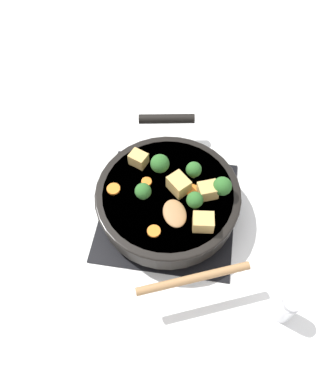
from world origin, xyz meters
name	(u,v)px	position (x,y,z in m)	size (l,w,h in m)	color
ground_plane	(168,211)	(0.00, 0.00, 0.00)	(2.40, 2.40, 0.00)	white
front_burner_grate	(168,208)	(0.00, 0.00, 0.01)	(0.31, 0.31, 0.03)	black
skillet_pan	(168,197)	(0.00, 0.00, 0.06)	(0.41, 0.32, 0.06)	black
wooden_spoon	(185,248)	(-0.13, -0.05, 0.09)	(0.22, 0.21, 0.02)	#A87A4C
tofu_cube_center_large	(208,191)	(0.01, -0.08, 0.10)	(0.04, 0.03, 0.03)	tan
tofu_cube_near_handle	(179,184)	(0.01, -0.02, 0.10)	(0.04, 0.04, 0.04)	tan
tofu_cube_east_chunk	(203,222)	(-0.07, -0.08, 0.10)	(0.04, 0.03, 0.03)	tan
tofu_cube_west_chunk	(138,159)	(0.07, 0.08, 0.10)	(0.04, 0.03, 0.03)	tan
broccoli_floret_near_spoon	(143,191)	(-0.02, 0.05, 0.11)	(0.04, 0.04, 0.04)	#709956
broccoli_floret_center_top	(160,164)	(0.05, 0.03, 0.11)	(0.04, 0.04, 0.05)	#709956
broccoli_floret_east_rim	(222,186)	(0.01, -0.11, 0.11)	(0.04, 0.04, 0.05)	#709956
broccoli_floret_west_rim	(195,200)	(-0.03, -0.06, 0.11)	(0.04, 0.04, 0.04)	#709956
broccoli_floret_north_edge	(194,170)	(0.05, -0.05, 0.11)	(0.03, 0.03, 0.04)	#709956
carrot_slice_orange_thin	(154,231)	(-0.10, 0.01, 0.09)	(0.03, 0.03, 0.01)	orange
carrot_slice_near_center	(147,182)	(0.02, 0.05, 0.09)	(0.02, 0.02, 0.01)	orange
carrot_slice_edge_slice	(192,190)	(0.01, -0.05, 0.09)	(0.03, 0.03, 0.01)	orange
carrot_slice_under_broccoli	(113,189)	(-0.01, 0.12, 0.09)	(0.03, 0.03, 0.01)	orange
salt_shaker	(286,308)	(-0.20, -0.26, 0.04)	(0.04, 0.04, 0.09)	white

